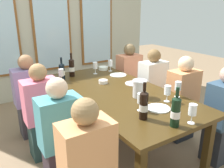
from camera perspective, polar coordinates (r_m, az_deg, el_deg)
ground_plane at (r=3.03m, az=1.10°, el=-14.84°), size 12.00×12.00×0.00m
back_wall_with_windows at (r=4.56m, az=-15.02°, el=15.26°), size 4.24×0.10×2.90m
dining_table at (r=2.72m, az=1.18°, el=-2.98°), size 1.04×2.15×0.74m
white_plate_0 at (r=3.29m, az=1.53°, el=2.29°), size 0.24×0.24×0.01m
white_plate_1 at (r=2.93m, az=5.37°, el=0.13°), size 0.21×0.21×0.01m
white_plate_2 at (r=2.27m, az=11.49°, el=-5.92°), size 0.23×0.23×0.01m
metal_pitcher at (r=2.49m, az=6.84°, el=-1.10°), size 0.16×0.16×0.19m
wine_bottle_0 at (r=1.93m, az=15.57°, el=-6.62°), size 0.08×0.08×0.34m
wine_bottle_1 at (r=3.14m, az=-12.37°, el=3.13°), size 0.08×0.08×0.30m
wine_bottle_2 at (r=2.00m, az=7.91°, el=-5.20°), size 0.08×0.08×0.34m
wine_bottle_3 at (r=3.25m, az=-10.03°, el=4.09°), size 0.08×0.08×0.33m
tasting_bowl_0 at (r=2.94m, az=-2.14°, el=0.62°), size 0.11×0.11×0.04m
tasting_bowl_1 at (r=3.58m, az=-2.16°, el=3.95°), size 0.14×0.14×0.05m
wine_glass_0 at (r=3.04m, az=-12.53°, el=2.74°), size 0.07×0.07×0.17m
wine_glass_1 at (r=2.41m, az=13.67°, el=-1.58°), size 0.07×0.07×0.17m
wine_glass_2 at (r=2.02m, az=19.43°, el=-6.28°), size 0.07×0.07×0.17m
wine_glass_3 at (r=3.34m, az=-4.22°, el=4.56°), size 0.07×0.07×0.17m
wine_glass_4 at (r=2.15m, az=7.20°, el=-3.65°), size 0.07×0.07×0.17m
wine_glass_5 at (r=3.48m, az=-0.41°, el=5.19°), size 0.07×0.07×0.17m
wine_glass_6 at (r=2.57m, az=16.13°, el=-0.65°), size 0.07×0.07×0.17m
seated_person_0 at (r=2.72m, az=-16.97°, el=-7.18°), size 0.38×0.24×1.11m
seated_person_1 at (r=3.45m, az=9.98°, el=-1.06°), size 0.38×0.24×1.11m
seated_person_3 at (r=2.79m, az=25.77°, el=-7.60°), size 0.38×0.24×1.11m
seated_person_4 at (r=2.22m, az=-12.61°, el=-12.99°), size 0.38×0.24×1.11m
seated_person_5 at (r=3.08m, az=17.04°, el=-4.04°), size 0.38×0.24×1.11m
seated_person_6 at (r=3.22m, az=-19.75°, el=-3.37°), size 0.38×0.24×1.11m
seated_person_7 at (r=3.87m, az=4.22°, el=1.39°), size 0.38×0.24×1.11m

